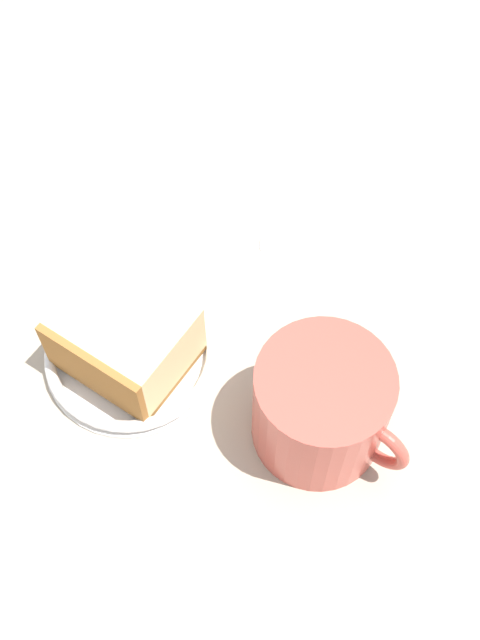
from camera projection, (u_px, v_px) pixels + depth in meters
ground_plane at (198, 373)px, 64.44cm from camera, size 110.86×110.86×3.29cm
small_plate at (132, 353)px, 62.61cm from camera, size 13.97×13.97×1.56cm
cake_slice at (125, 338)px, 60.02cm from camera, size 9.50×10.44×6.01cm
tea_mug at (322, 407)px, 56.23cm from camera, size 9.82×12.23×8.79cm
teaspoon at (262, 252)px, 68.18cm from camera, size 11.11×2.47×0.80cm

